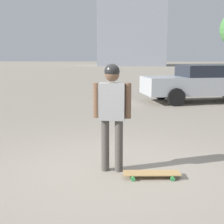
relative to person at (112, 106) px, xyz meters
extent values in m
plane|color=gray|center=(0.00, 0.00, -1.00)|extent=(220.00, 220.00, 0.00)
cylinder|color=#4C4742|center=(-0.10, 0.00, -0.60)|extent=(0.12, 0.12, 0.80)
cylinder|color=#4C4742|center=(0.10, 0.00, -0.60)|extent=(0.12, 0.12, 0.80)
cube|color=#999999|center=(0.00, 0.00, 0.07)|extent=(0.38, 0.21, 0.55)
cylinder|color=brown|center=(-0.24, 0.00, 0.08)|extent=(0.09, 0.09, 0.52)
cylinder|color=brown|center=(0.24, 0.00, 0.08)|extent=(0.09, 0.09, 0.52)
sphere|color=brown|center=(0.00, 0.00, 0.47)|extent=(0.22, 0.22, 0.22)
sphere|color=black|center=(0.00, 0.00, 0.51)|extent=(0.23, 0.23, 0.23)
cube|color=tan|center=(0.60, -0.21, -0.93)|extent=(0.84, 0.34, 0.01)
cylinder|color=green|center=(0.35, -0.38, -0.97)|extent=(0.07, 0.04, 0.06)
cylinder|color=green|center=(0.31, -0.12, -0.97)|extent=(0.07, 0.04, 0.06)
cylinder|color=green|center=(0.90, -0.30, -0.97)|extent=(0.07, 0.04, 0.06)
cylinder|color=green|center=(0.86, -0.04, -0.97)|extent=(0.07, 0.04, 0.06)
cube|color=#ADB2B7|center=(2.59, 7.83, -0.35)|extent=(5.03, 2.99, 0.66)
cube|color=#1E232D|center=(2.70, 7.87, 0.20)|extent=(2.48, 2.09, 0.44)
cylinder|color=black|center=(1.42, 6.59, -0.68)|extent=(0.67, 0.37, 0.64)
cylinder|color=black|center=(0.94, 8.25, -0.68)|extent=(0.67, 0.37, 0.64)
camera|label=1|loc=(0.59, -4.52, 0.72)|focal=50.00mm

